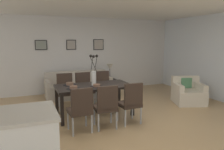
{
  "coord_description": "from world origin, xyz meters",
  "views": [
    {
      "loc": [
        -1.75,
        -4.26,
        1.81
      ],
      "look_at": [
        0.24,
        0.65,
        0.95
      ],
      "focal_mm": 34.56,
      "sensor_mm": 36.0,
      "label": 1
    }
  ],
  "objects_px": {
    "bowl_near_right": "(70,84)",
    "table_lamp": "(110,68)",
    "dining_table": "(94,88)",
    "centerpiece_vase": "(94,74)",
    "dining_chair_mid_right": "(103,86)",
    "dining_chair_near_right": "(65,89)",
    "framed_picture_left": "(41,45)",
    "dining_chair_mid_left": "(131,101)",
    "sofa": "(78,88)",
    "side_table": "(110,86)",
    "dining_chair_near_left": "(81,108)",
    "bowl_far_left": "(97,85)",
    "armchair": "(188,93)",
    "framed_picture_right": "(99,45)",
    "dining_chair_far_left": "(106,105)",
    "framed_picture_center": "(71,45)",
    "bowl_near_left": "(74,87)",
    "dining_chair_far_right": "(84,87)"
  },
  "relations": [
    {
      "from": "dining_chair_near_right",
      "to": "framed_picture_right",
      "type": "xyz_separation_m",
      "value": [
        1.52,
        1.69,
        1.15
      ]
    },
    {
      "from": "dining_chair_far_left",
      "to": "bowl_near_left",
      "type": "height_order",
      "value": "dining_chair_far_left"
    },
    {
      "from": "dining_chair_mid_left",
      "to": "framed_picture_right",
      "type": "xyz_separation_m",
      "value": [
        0.43,
        3.42,
        1.15
      ]
    },
    {
      "from": "dining_chair_near_left",
      "to": "dining_chair_mid_right",
      "type": "distance_m",
      "value": 2.11
    },
    {
      "from": "dining_chair_mid_right",
      "to": "framed_picture_center",
      "type": "distance_m",
      "value": 2.1
    },
    {
      "from": "bowl_near_right",
      "to": "armchair",
      "type": "xyz_separation_m",
      "value": [
        3.38,
        -0.27,
        -0.49
      ]
    },
    {
      "from": "dining_chair_near_left",
      "to": "bowl_far_left",
      "type": "xyz_separation_m",
      "value": [
        0.56,
        0.69,
        0.27
      ]
    },
    {
      "from": "dining_chair_near_left",
      "to": "framed_picture_left",
      "type": "distance_m",
      "value": 3.68
    },
    {
      "from": "dining_chair_mid_left",
      "to": "bowl_near_left",
      "type": "distance_m",
      "value": 1.31
    },
    {
      "from": "sofa",
      "to": "dining_chair_mid_left",
      "type": "bearing_deg",
      "value": -79.62
    },
    {
      "from": "bowl_near_left",
      "to": "sofa",
      "type": "bearing_deg",
      "value": 74.18
    },
    {
      "from": "dining_chair_mid_left",
      "to": "sofa",
      "type": "xyz_separation_m",
      "value": [
        -0.5,
        2.75,
        -0.23
      ]
    },
    {
      "from": "dining_chair_far_left",
      "to": "sofa",
      "type": "xyz_separation_m",
      "value": [
        0.08,
        2.79,
        -0.23
      ]
    },
    {
      "from": "dining_chair_mid_right",
      "to": "bowl_far_left",
      "type": "distance_m",
      "value": 1.27
    },
    {
      "from": "dining_chair_near_right",
      "to": "dining_chair_mid_left",
      "type": "distance_m",
      "value": 2.05
    },
    {
      "from": "sofa",
      "to": "side_table",
      "type": "relative_size",
      "value": 3.96
    },
    {
      "from": "armchair",
      "to": "framed_picture_right",
      "type": "distance_m",
      "value": 3.49
    },
    {
      "from": "centerpiece_vase",
      "to": "side_table",
      "type": "bearing_deg",
      "value": 58.1
    },
    {
      "from": "dining_chair_near_left",
      "to": "dining_chair_mid_right",
      "type": "relative_size",
      "value": 1.0
    },
    {
      "from": "dining_chair_far_left",
      "to": "framed_picture_right",
      "type": "bearing_deg",
      "value": 73.69
    },
    {
      "from": "bowl_near_left",
      "to": "side_table",
      "type": "distance_m",
      "value": 2.66
    },
    {
      "from": "bowl_near_right",
      "to": "framed_picture_left",
      "type": "distance_m",
      "value": 2.55
    },
    {
      "from": "dining_chair_mid_left",
      "to": "sofa",
      "type": "relative_size",
      "value": 0.45
    },
    {
      "from": "dining_chair_near_right",
      "to": "dining_chair_mid_left",
      "type": "height_order",
      "value": "same"
    },
    {
      "from": "centerpiece_vase",
      "to": "dining_chair_near_right",
      "type": "bearing_deg",
      "value": 121.55
    },
    {
      "from": "dining_chair_mid_left",
      "to": "bowl_far_left",
      "type": "height_order",
      "value": "dining_chair_mid_left"
    },
    {
      "from": "bowl_far_left",
      "to": "framed_picture_left",
      "type": "distance_m",
      "value": 3.08
    },
    {
      "from": "table_lamp",
      "to": "armchair",
      "type": "relative_size",
      "value": 0.5
    },
    {
      "from": "dining_chair_near_left",
      "to": "dining_chair_near_right",
      "type": "bearing_deg",
      "value": 89.35
    },
    {
      "from": "dining_chair_mid_right",
      "to": "framed_picture_left",
      "type": "distance_m",
      "value": 2.55
    },
    {
      "from": "dining_table",
      "to": "framed_picture_right",
      "type": "xyz_separation_m",
      "value": [
        0.99,
        2.57,
        1.0
      ]
    },
    {
      "from": "dining_chair_mid_left",
      "to": "centerpiece_vase",
      "type": "xyz_separation_m",
      "value": [
        -0.56,
        0.86,
        0.51
      ]
    },
    {
      "from": "dining_chair_far_right",
      "to": "armchair",
      "type": "bearing_deg",
      "value": -17.91
    },
    {
      "from": "table_lamp",
      "to": "dining_chair_near_left",
      "type": "bearing_deg",
      "value": -121.87
    },
    {
      "from": "dining_table",
      "to": "centerpiece_vase",
      "type": "relative_size",
      "value": 2.45
    },
    {
      "from": "dining_table",
      "to": "side_table",
      "type": "xyz_separation_m",
      "value": [
        1.12,
        1.8,
        -0.4
      ]
    },
    {
      "from": "bowl_near_right",
      "to": "sofa",
      "type": "xyz_separation_m",
      "value": [
        0.6,
        1.69,
        -0.5
      ]
    },
    {
      "from": "bowl_near_left",
      "to": "dining_chair_far_left",
      "type": "bearing_deg",
      "value": -53.05
    },
    {
      "from": "dining_chair_near_right",
      "to": "bowl_near_right",
      "type": "relative_size",
      "value": 5.41
    },
    {
      "from": "dining_chair_near_left",
      "to": "framed_picture_left",
      "type": "height_order",
      "value": "framed_picture_left"
    },
    {
      "from": "dining_chair_far_left",
      "to": "dining_chair_near_left",
      "type": "bearing_deg",
      "value": -179.76
    },
    {
      "from": "bowl_near_right",
      "to": "framed_picture_center",
      "type": "bearing_deg",
      "value": 77.09
    },
    {
      "from": "dining_chair_near_right",
      "to": "dining_chair_mid_left",
      "type": "xyz_separation_m",
      "value": [
        1.1,
        -1.73,
        0.0
      ]
    },
    {
      "from": "dining_table",
      "to": "table_lamp",
      "type": "xyz_separation_m",
      "value": [
        1.12,
        1.8,
        0.23
      ]
    },
    {
      "from": "framed_picture_left",
      "to": "framed_picture_right",
      "type": "xyz_separation_m",
      "value": [
        1.98,
        -0.0,
        0.0
      ]
    },
    {
      "from": "dining_chair_far_left",
      "to": "table_lamp",
      "type": "xyz_separation_m",
      "value": [
        1.15,
        2.7,
        0.38
      ]
    },
    {
      "from": "dining_chair_mid_right",
      "to": "centerpiece_vase",
      "type": "xyz_separation_m",
      "value": [
        -0.56,
        -0.9,
        0.51
      ]
    },
    {
      "from": "side_table",
      "to": "dining_chair_mid_left",
      "type": "bearing_deg",
      "value": -101.87
    },
    {
      "from": "bowl_near_right",
      "to": "table_lamp",
      "type": "distance_m",
      "value": 2.3
    },
    {
      "from": "dining_chair_near_right",
      "to": "framed_picture_left",
      "type": "xyz_separation_m",
      "value": [
        -0.45,
        1.69,
        1.15
      ]
    }
  ]
}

